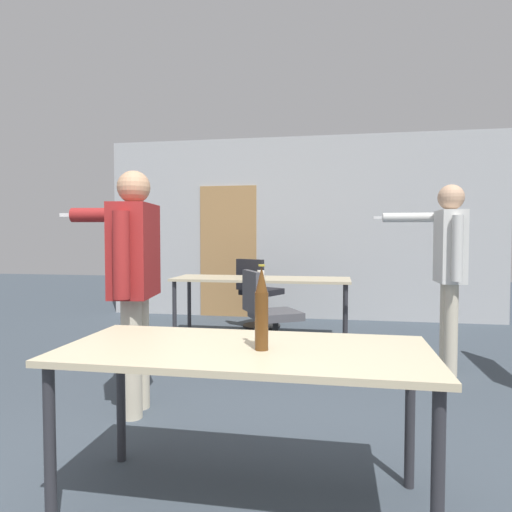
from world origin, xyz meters
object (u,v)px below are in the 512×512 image
object	(u,v)px
beer_bottle	(262,310)
person_right_polo	(448,258)
drink_cup	(261,274)
office_chair_far_left	(258,295)
person_near_casual	(133,269)
office_chair_far_right	(269,318)

from	to	relation	value
beer_bottle	person_right_polo	bearing A→B (deg)	61.06
person_right_polo	drink_cup	xyz separation A→B (m)	(-1.92, 1.08, -0.26)
office_chair_far_left	drink_cup	size ratio (longest dim) A/B	10.63
drink_cup	person_right_polo	bearing A→B (deg)	-29.33
beer_bottle	drink_cup	distance (m)	3.54
office_chair_far_left	drink_cup	world-z (taller)	office_chair_far_left
person_near_casual	office_chair_far_right	xyz separation A→B (m)	(0.74, 1.57, -0.61)
office_chair_far_left	office_chair_far_right	bearing A→B (deg)	-48.27
office_chair_far_right	office_chair_far_left	xyz separation A→B (m)	(-0.38, 1.55, 0.03)
person_right_polo	office_chair_far_left	size ratio (longest dim) A/B	1.82
office_chair_far_right	drink_cup	distance (m)	0.99
person_near_casual	beer_bottle	size ratio (longest dim) A/B	4.50
office_chair_far_right	office_chair_far_left	world-z (taller)	office_chair_far_left
drink_cup	person_near_casual	bearing A→B (deg)	-101.72
office_chair_far_left	drink_cup	distance (m)	0.77
person_right_polo	office_chair_far_left	world-z (taller)	person_right_polo
person_right_polo	person_near_casual	distance (m)	2.80
person_right_polo	office_chair_far_right	size ratio (longest dim) A/B	1.90
office_chair_far_right	person_right_polo	bearing A→B (deg)	54.28
office_chair_far_left	beer_bottle	xyz separation A→B (m)	(0.73, -4.15, 0.48)
person_right_polo	person_near_casual	bearing A→B (deg)	118.53
person_near_casual	beer_bottle	bearing A→B (deg)	-141.33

